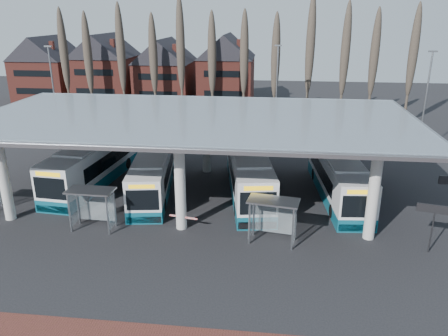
# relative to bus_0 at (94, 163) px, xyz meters

# --- Properties ---
(ground) EXTENTS (140.00, 140.00, 0.00)m
(ground) POSITION_rel_bus_0_xyz_m (8.85, -9.88, -1.66)
(ground) COLOR black
(ground) RESTS_ON ground
(station_canopy) EXTENTS (32.00, 16.00, 6.34)m
(station_canopy) POSITION_rel_bus_0_xyz_m (8.85, -1.88, 4.02)
(station_canopy) COLOR #B9B9B5
(station_canopy) RESTS_ON ground
(poplar_row) EXTENTS (45.10, 1.10, 14.50)m
(poplar_row) POSITION_rel_bus_0_xyz_m (8.85, 23.12, 7.11)
(poplar_row) COLOR #473D33
(poplar_row) RESTS_ON ground
(townhouse_row) EXTENTS (36.80, 10.30, 12.25)m
(townhouse_row) POSITION_rel_bus_0_xyz_m (-6.90, 34.12, 4.28)
(townhouse_row) COLOR maroon
(townhouse_row) RESTS_ON ground
(lamp_post_a) EXTENTS (0.80, 0.16, 10.17)m
(lamp_post_a) POSITION_rel_bus_0_xyz_m (-9.15, 12.12, 3.67)
(lamp_post_a) COLOR slate
(lamp_post_a) RESTS_ON ground
(lamp_post_b) EXTENTS (0.80, 0.16, 10.17)m
(lamp_post_b) POSITION_rel_bus_0_xyz_m (14.85, 16.12, 3.67)
(lamp_post_b) COLOR slate
(lamp_post_b) RESTS_ON ground
(lamp_post_c) EXTENTS (0.80, 0.16, 10.17)m
(lamp_post_c) POSITION_rel_bus_0_xyz_m (28.85, 10.12, 3.67)
(lamp_post_c) COLOR slate
(lamp_post_c) RESTS_ON ground
(bus_0) EXTENTS (3.85, 12.89, 3.53)m
(bus_0) POSITION_rel_bus_0_xyz_m (0.00, 0.00, 0.00)
(bus_0) COLOR silver
(bus_0) RESTS_ON ground
(bus_1) EXTENTS (4.14, 11.81, 3.22)m
(bus_1) POSITION_rel_bus_0_xyz_m (5.39, -1.42, -0.15)
(bus_1) COLOR silver
(bus_1) RESTS_ON ground
(bus_2) EXTENTS (4.62, 12.82, 3.49)m
(bus_2) POSITION_rel_bus_0_xyz_m (12.85, -0.93, -0.02)
(bus_2) COLOR silver
(bus_2) RESTS_ON ground
(bus_3) EXTENTS (3.63, 12.21, 3.34)m
(bus_3) POSITION_rel_bus_0_xyz_m (19.71, -0.73, -0.09)
(bus_3) COLOR silver
(bus_3) RESTS_ON ground
(shelter_1) EXTENTS (3.04, 1.59, 2.78)m
(shelter_1) POSITION_rel_bus_0_xyz_m (3.16, -8.02, 0.36)
(shelter_1) COLOR gray
(shelter_1) RESTS_ON ground
(shelter_2) EXTENTS (3.27, 2.02, 2.84)m
(shelter_2) POSITION_rel_bus_0_xyz_m (14.82, -8.45, 0.40)
(shelter_2) COLOR gray
(shelter_2) RESTS_ON ground
(info_sign_0) EXTENTS (2.02, 0.59, 3.05)m
(info_sign_0) POSITION_rel_bus_0_xyz_m (24.07, -8.73, 0.89)
(info_sign_0) COLOR black
(info_sign_0) RESTS_ON ground
(barrier) EXTENTS (1.94, 0.73, 0.98)m
(barrier) POSITION_rel_bus_0_xyz_m (9.02, -7.38, -0.90)
(barrier) COLOR black
(barrier) RESTS_ON ground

